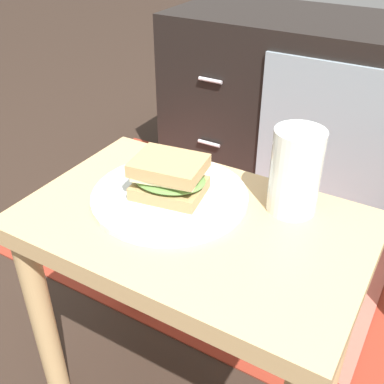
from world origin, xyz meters
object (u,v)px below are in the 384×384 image
object	(u,v)px
tv_cabinet	(311,107)
beer_glass	(295,172)
sandwich_front	(169,177)
plate	(170,196)

from	to	relation	value
tv_cabinet	beer_glass	xyz separation A→B (m)	(0.22, -0.84, 0.24)
tv_cabinet	beer_glass	world-z (taller)	beer_glass
beer_glass	sandwich_front	bearing A→B (deg)	-157.89
sandwich_front	beer_glass	size ratio (longest dim) A/B	0.98
plate	sandwich_front	xyz separation A→B (m)	(0.00, 0.00, 0.04)
plate	sandwich_front	bearing A→B (deg)	0.00
plate	beer_glass	distance (m)	0.21
tv_cabinet	sandwich_front	world-z (taller)	tv_cabinet
sandwich_front	tv_cabinet	bearing A→B (deg)	91.95
plate	beer_glass	world-z (taller)	beer_glass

